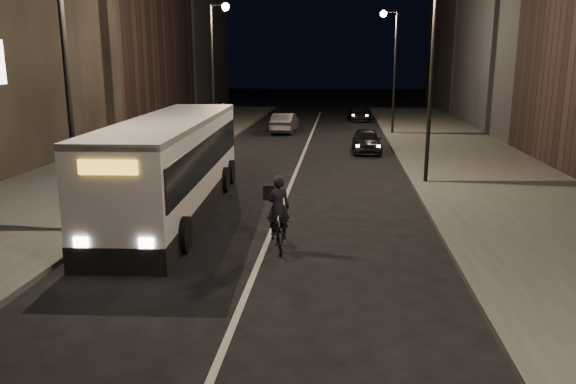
% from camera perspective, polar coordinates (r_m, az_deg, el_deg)
% --- Properties ---
extents(ground, '(180.00, 180.00, 0.00)m').
position_cam_1_polar(ground, '(12.55, -4.47, -10.69)').
color(ground, black).
rests_on(ground, ground).
extents(sidewalk_right, '(7.00, 70.00, 0.16)m').
position_cam_1_polar(sidewalk_right, '(26.58, 19.36, 1.67)').
color(sidewalk_right, '#393A37').
rests_on(sidewalk_right, ground).
extents(sidewalk_left, '(7.00, 70.00, 0.16)m').
position_cam_1_polar(sidewalk_left, '(27.85, -16.96, 2.35)').
color(sidewalk_left, '#393A37').
rests_on(sidewalk_left, ground).
extents(streetlight_right_mid, '(1.20, 0.44, 8.12)m').
position_cam_1_polar(streetlight_right_mid, '(23.53, 13.83, 13.58)').
color(streetlight_right_mid, black).
rests_on(streetlight_right_mid, sidewalk_right).
extents(streetlight_right_far, '(1.20, 0.44, 8.12)m').
position_cam_1_polar(streetlight_right_far, '(39.43, 10.46, 13.48)').
color(streetlight_right_far, black).
rests_on(streetlight_right_far, sidewalk_right).
extents(streetlight_left_near, '(1.20, 0.44, 8.12)m').
position_cam_1_polar(streetlight_left_near, '(16.97, -20.92, 13.35)').
color(streetlight_left_near, black).
rests_on(streetlight_left_near, sidewalk_left).
extents(streetlight_left_far, '(1.20, 0.44, 8.12)m').
position_cam_1_polar(streetlight_left_far, '(34.09, -7.31, 13.65)').
color(streetlight_left_far, black).
rests_on(streetlight_left_far, sidewalk_left).
extents(city_bus, '(3.24, 12.01, 3.20)m').
position_cam_1_polar(city_bus, '(19.37, -11.62, 3.06)').
color(city_bus, silver).
rests_on(city_bus, ground).
extents(cyclist_on_bicycle, '(0.97, 1.92, 2.12)m').
position_cam_1_polar(cyclist_on_bicycle, '(15.31, -0.96, -3.37)').
color(cyclist_on_bicycle, black).
rests_on(cyclist_on_bicycle, ground).
extents(car_near, '(1.61, 3.89, 1.32)m').
position_cam_1_polar(car_near, '(31.95, 7.98, 5.19)').
color(car_near, black).
rests_on(car_near, ground).
extents(car_mid, '(1.70, 4.33, 1.41)m').
position_cam_1_polar(car_mid, '(40.28, -0.36, 7.04)').
color(car_mid, '#333335').
rests_on(car_mid, ground).
extents(car_far, '(2.02, 4.36, 1.23)m').
position_cam_1_polar(car_far, '(48.71, 7.26, 7.92)').
color(car_far, black).
rests_on(car_far, ground).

